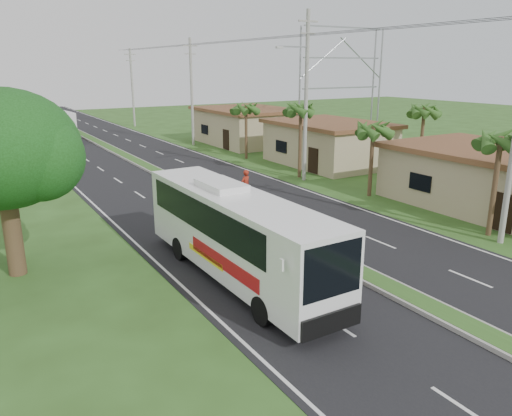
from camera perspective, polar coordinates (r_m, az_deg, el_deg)
ground at (r=19.45m, az=17.06°, el=-9.95°), size 180.00×180.00×0.00m
road_asphalt at (r=35.12m, az=-7.73°, el=2.24°), size 14.00×160.00×0.02m
median_strip at (r=35.09m, az=-7.74°, el=2.38°), size 1.20×160.00×0.18m
lane_edge_left at (r=33.14m, az=-18.39°, el=0.70°), size 0.12×160.00×0.01m
lane_edge_right at (r=38.19m, az=1.52°, el=3.48°), size 0.12×160.00×0.01m
shop_near at (r=33.12m, az=26.01°, el=3.05°), size 8.60×12.60×3.52m
shop_mid at (r=43.68m, az=8.27°, el=7.39°), size 7.60×10.60×3.67m
shop_far at (r=55.11m, az=-1.07°, el=9.39°), size 8.60×11.60×3.82m
palm_verge_a at (r=26.88m, az=26.18°, el=6.81°), size 2.40×2.40×5.45m
palm_verge_b at (r=32.91m, az=13.26°, el=8.74°), size 2.40×2.40×5.05m
palm_verge_c at (r=37.77m, az=5.15°, el=11.15°), size 2.40×2.40×5.85m
palm_verge_d at (r=45.62m, az=-1.15°, el=11.31°), size 2.40×2.40×5.25m
palm_behind_shop at (r=40.79m, az=18.68°, el=10.48°), size 2.40×2.40×5.65m
utility_pole_b at (r=36.70m, az=5.72°, el=12.77°), size 3.20×0.28×12.00m
utility_pole_c at (r=54.09m, az=-7.37°, el=13.12°), size 1.60×0.28×11.00m
utility_pole_d at (r=72.81m, az=-13.96°, el=13.30°), size 1.60×0.28×10.50m
billboard_lattice at (r=54.49m, az=9.74°, el=14.25°), size 10.18×1.18×12.07m
coach_bus_main at (r=19.63m, az=-2.40°, el=-2.44°), size 2.59×11.70×3.77m
coach_bus_far at (r=62.31m, az=-22.49°, el=8.98°), size 3.53×11.94×3.43m
motorcyclist at (r=29.38m, az=-1.21°, el=1.40°), size 1.98×1.11×2.43m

